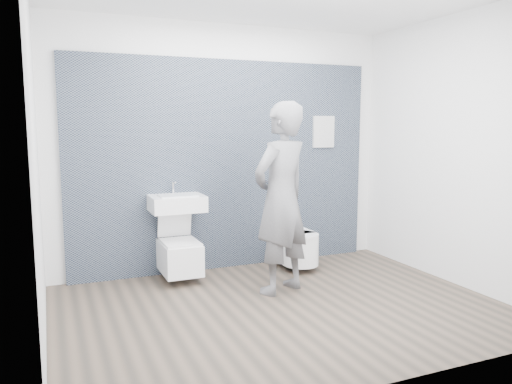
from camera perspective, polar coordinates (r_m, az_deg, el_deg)
name	(u,v)px	position (r m, az deg, el deg)	size (l,w,h in m)	color
ground	(281,307)	(4.72, 2.91, -13.04)	(4.00, 4.00, 0.00)	brown
room_shell	(283,117)	(4.41, 3.06, 8.57)	(4.00, 4.00, 4.00)	silver
tile_wall	(228,266)	(6.01, -3.26, -8.45)	(3.60, 0.06, 2.40)	black
washbasin	(177,203)	(5.41, -9.02, -1.23)	(0.57, 0.43, 0.43)	white
toilet_square	(180,255)	(5.47, -8.74, -7.11)	(0.39, 0.57, 0.76)	white
toilet_rounded	(296,247)	(5.89, 4.58, -6.25)	(0.40, 0.68, 0.37)	white
info_placard	(321,256)	(6.48, 7.48, -7.29)	(0.29, 0.03, 0.39)	white
visitor	(281,199)	(4.93, 2.88, -0.75)	(0.69, 0.45, 1.90)	slate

